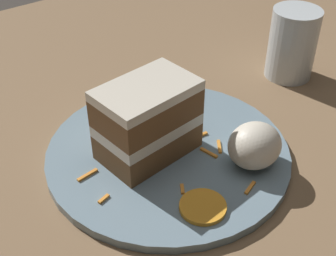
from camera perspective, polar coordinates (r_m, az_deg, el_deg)
The scene contains 8 objects.
ground_plane at distance 0.62m, azimuth -1.71°, elevation -6.06°, with size 6.00×6.00×0.00m, color #38332D.
dining_table at distance 0.61m, azimuth -1.74°, elevation -4.78°, with size 1.34×1.11×0.04m, color #846647.
plate at distance 0.59m, azimuth -0.00°, elevation -3.05°, with size 0.30×0.30×0.01m, color gray.
cake_slice at distance 0.56m, azimuth -2.81°, elevation 1.18°, with size 0.12×0.09×0.10m.
cream_dollop at distance 0.56m, azimuth 10.51°, elevation -2.11°, with size 0.07×0.06×0.05m, color silver.
orange_garnish at distance 0.51m, azimuth 4.26°, elevation -9.54°, with size 0.05×0.05×0.01m, color orange.
carrot_shreds_scatter at distance 0.57m, azimuth 1.10°, elevation -4.11°, with size 0.18×0.22×0.00m.
drinking_glass at distance 0.76m, azimuth 14.83°, elevation 9.39°, with size 0.07×0.07×0.11m.
Camera 1 is at (-0.25, -0.37, 0.43)m, focal length 50.00 mm.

